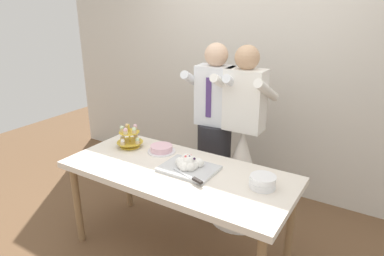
% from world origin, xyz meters
% --- Properties ---
extents(ground_plane, '(8.00, 8.00, 0.00)m').
position_xyz_m(ground_plane, '(0.00, 0.00, 0.00)').
color(ground_plane, brown).
extents(rear_wall, '(5.20, 0.10, 2.90)m').
position_xyz_m(rear_wall, '(0.00, 1.48, 1.45)').
color(rear_wall, beige).
rests_on(rear_wall, ground_plane).
extents(dessert_table, '(1.80, 0.80, 0.78)m').
position_xyz_m(dessert_table, '(0.00, 0.00, 0.70)').
color(dessert_table, silver).
rests_on(dessert_table, ground_plane).
extents(cupcake_stand, '(0.23, 0.23, 0.21)m').
position_xyz_m(cupcake_stand, '(-0.61, 0.15, 0.86)').
color(cupcake_stand, gold).
rests_on(cupcake_stand, dessert_table).
extents(main_cake_tray, '(0.43, 0.34, 0.13)m').
position_xyz_m(main_cake_tray, '(0.08, 0.04, 0.82)').
color(main_cake_tray, silver).
rests_on(main_cake_tray, dessert_table).
extents(plate_stack, '(0.19, 0.19, 0.09)m').
position_xyz_m(plate_stack, '(0.65, 0.08, 0.82)').
color(plate_stack, white).
rests_on(plate_stack, dessert_table).
extents(round_cake, '(0.24, 0.24, 0.06)m').
position_xyz_m(round_cake, '(-0.30, 0.20, 0.80)').
color(round_cake, white).
rests_on(round_cake, dessert_table).
extents(person_groom, '(0.51, 0.53, 1.66)m').
position_xyz_m(person_groom, '(-0.07, 0.73, 0.75)').
color(person_groom, '#232328').
rests_on(person_groom, ground_plane).
extents(person_bride, '(0.56, 0.56, 1.66)m').
position_xyz_m(person_bride, '(0.23, 0.72, 0.58)').
color(person_bride, white).
rests_on(person_bride, ground_plane).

